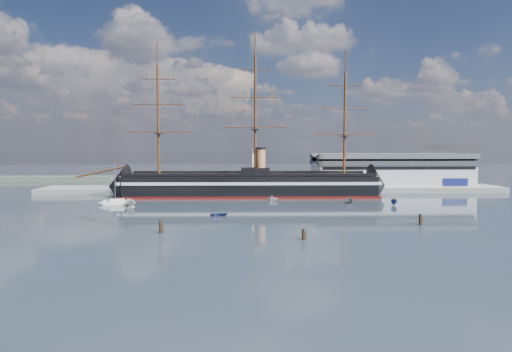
{
  "coord_description": "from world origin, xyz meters",
  "views": [
    {
      "loc": [
        -4.77,
        -91.88,
        17.68
      ],
      "look_at": [
        0.86,
        35.0,
        9.0
      ],
      "focal_mm": 30.0,
      "sensor_mm": 36.0,
      "label": 1
    }
  ],
  "objects": [
    {
      "name": "warehouse",
      "position": [
        58.0,
        80.0,
        7.98
      ],
      "size": [
        63.0,
        21.0,
        11.6
      ],
      "color": "#B7BABC",
      "rests_on": "ground"
    },
    {
      "name": "quay",
      "position": [
        10.0,
        76.0,
        0.0
      ],
      "size": [
        180.0,
        18.0,
        2.0
      ],
      "primitive_type": "cube",
      "color": "slate",
      "rests_on": "ground"
    },
    {
      "name": "quay_tower",
      "position": [
        3.0,
        73.0,
        9.75
      ],
      "size": [
        5.0,
        5.0,
        15.0
      ],
      "color": "silver",
      "rests_on": "ground"
    },
    {
      "name": "sailboat",
      "position": [
        -41.36,
        39.18,
        0.82
      ],
      "size": [
        8.37,
        3.65,
        12.94
      ],
      "rotation": [
        0.0,
        0.0,
        0.16
      ],
      "color": "white",
      "rests_on": "ground"
    },
    {
      "name": "motorboat_a",
      "position": [
        -36.35,
        35.42,
        0.0
      ],
      "size": [
        7.29,
        5.01,
        2.74
      ],
      "primitive_type": "imported",
      "rotation": [
        0.0,
        0.0,
        0.4
      ],
      "color": "silver",
      "rests_on": "ground"
    },
    {
      "name": "piling_far_right",
      "position": [
        36.87,
        2.66,
        0.0
      ],
      "size": [
        0.64,
        0.64,
        3.16
      ],
      "primitive_type": "cylinder",
      "color": "black",
      "rests_on": "ground"
    },
    {
      "name": "motorboat_b",
      "position": [
        -9.42,
        16.89,
        0.0
      ],
      "size": [
        1.67,
        3.06,
        1.35
      ],
      "primitive_type": "imported",
      "rotation": [
        0.0,
        0.0,
        1.76
      ],
      "color": "navy",
      "rests_on": "ground"
    },
    {
      "name": "motorboat_c",
      "position": [
        30.85,
        40.04,
        0.0
      ],
      "size": [
        5.3,
        2.31,
        2.06
      ],
      "primitive_type": "imported",
      "rotation": [
        0.0,
        0.0,
        -0.08
      ],
      "color": "slate",
      "rests_on": "ground"
    },
    {
      "name": "motorboat_f",
      "position": [
        42.89,
        35.04,
        0.0
      ],
      "size": [
        6.05,
        3.72,
        2.27
      ],
      "primitive_type": "imported",
      "rotation": [
        0.0,
        0.0,
        -0.31
      ],
      "color": "navy",
      "rests_on": "ground"
    },
    {
      "name": "piling_near_mid",
      "position": [
        7.84,
        -11.96,
        0.0
      ],
      "size": [
        0.64,
        0.64,
        2.79
      ],
      "primitive_type": "cylinder",
      "color": "black",
      "rests_on": "ground"
    },
    {
      "name": "warship",
      "position": [
        -2.02,
        60.0,
        4.04
      ],
      "size": [
        113.05,
        18.15,
        53.94
      ],
      "rotation": [
        0.0,
        0.0,
        -0.02
      ],
      "color": "black",
      "rests_on": "ground"
    },
    {
      "name": "motorboat_d",
      "position": [
        6.78,
        46.62,
        0.0
      ],
      "size": [
        4.88,
        6.18,
        2.09
      ],
      "primitive_type": "imported",
      "rotation": [
        0.0,
        0.0,
        1.07
      ],
      "color": "silver",
      "rests_on": "ground"
    },
    {
      "name": "ground",
      "position": [
        0.0,
        40.0,
        0.0
      ],
      "size": [
        600.0,
        600.0,
        0.0
      ],
      "primitive_type": "plane",
      "color": "#242D38",
      "rests_on": "ground"
    },
    {
      "name": "piling_near_left",
      "position": [
        -20.53,
        -4.19,
        0.0
      ],
      "size": [
        0.64,
        0.64,
        3.25
      ],
      "primitive_type": "cylinder",
      "color": "black",
      "rests_on": "ground"
    }
  ]
}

